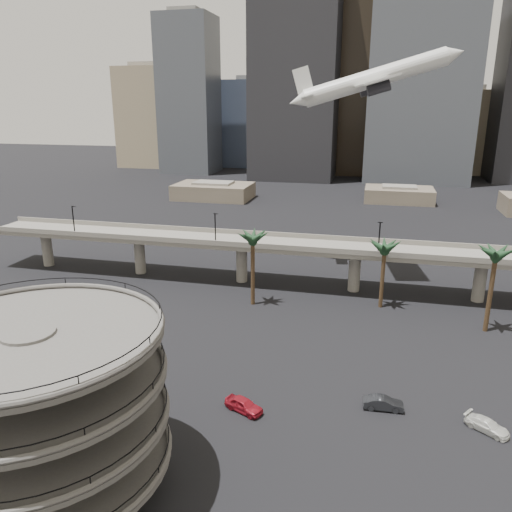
% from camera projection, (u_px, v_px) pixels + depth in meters
% --- Properties ---
extents(ground, '(700.00, 700.00, 0.00)m').
position_uv_depth(ground, '(201.00, 487.00, 46.27)').
color(ground, black).
rests_on(ground, ground).
extents(parking_ramp, '(22.20, 22.20, 17.35)m').
position_uv_depth(parking_ramp, '(38.00, 400.00, 42.60)').
color(parking_ramp, '#53504D').
rests_on(parking_ramp, ground).
extents(overpass, '(130.00, 9.30, 14.70)m').
position_uv_depth(overpass, '(297.00, 250.00, 95.21)').
color(overpass, slate).
rests_on(overpass, ground).
extents(palm_trees, '(54.40, 18.40, 14.00)m').
position_uv_depth(palm_trees, '(419.00, 248.00, 82.22)').
color(palm_trees, '#48341F').
rests_on(palm_trees, ground).
extents(low_buildings, '(135.00, 27.50, 6.80)m').
position_uv_depth(low_buildings, '(355.00, 196.00, 176.08)').
color(low_buildings, brown).
rests_on(low_buildings, ground).
extents(skyline, '(269.00, 86.00, 117.63)m').
position_uv_depth(skyline, '(386.00, 83.00, 231.94)').
color(skyline, gray).
rests_on(skyline, ground).
extents(airborne_jet, '(34.83, 31.22, 13.17)m').
position_uv_depth(airborne_jet, '(374.00, 79.00, 99.44)').
color(airborne_jet, silver).
rests_on(airborne_jet, ground).
extents(car_a, '(5.11, 3.65, 1.62)m').
position_uv_depth(car_a, '(244.00, 405.00, 57.48)').
color(car_a, maroon).
rests_on(car_a, ground).
extents(car_b, '(4.76, 1.91, 1.54)m').
position_uv_depth(car_b, '(383.00, 403.00, 57.87)').
color(car_b, black).
rests_on(car_b, ground).
extents(car_c, '(4.96, 4.27, 1.37)m').
position_uv_depth(car_c, '(487.00, 425.00, 54.01)').
color(car_c, silver).
rests_on(car_c, ground).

